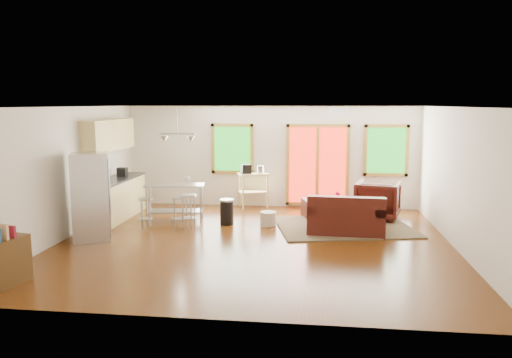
# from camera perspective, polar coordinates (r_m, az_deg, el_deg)

# --- Properties ---
(floor) EXTENTS (7.50, 7.00, 0.02)m
(floor) POSITION_cam_1_polar(r_m,az_deg,el_deg) (9.71, -0.21, -7.34)
(floor) COLOR #371A06
(floor) RESTS_ON ground
(ceiling) EXTENTS (7.50, 7.00, 0.02)m
(ceiling) POSITION_cam_1_polar(r_m,az_deg,el_deg) (9.34, -0.22, 8.31)
(ceiling) COLOR white
(ceiling) RESTS_ON ground
(back_wall) EXTENTS (7.50, 0.02, 2.60)m
(back_wall) POSITION_cam_1_polar(r_m,az_deg,el_deg) (12.90, 1.71, 2.57)
(back_wall) COLOR beige
(back_wall) RESTS_ON ground
(left_wall) EXTENTS (0.02, 7.00, 2.60)m
(left_wall) POSITION_cam_1_polar(r_m,az_deg,el_deg) (10.58, -20.88, 0.66)
(left_wall) COLOR beige
(left_wall) RESTS_ON ground
(right_wall) EXTENTS (0.02, 7.00, 2.60)m
(right_wall) POSITION_cam_1_polar(r_m,az_deg,el_deg) (9.72, 22.36, -0.08)
(right_wall) COLOR beige
(right_wall) RESTS_ON ground
(front_wall) EXTENTS (7.50, 0.02, 2.60)m
(front_wall) POSITION_cam_1_polar(r_m,az_deg,el_deg) (6.03, -4.37, -4.46)
(front_wall) COLOR beige
(front_wall) RESTS_ON ground
(window_left) EXTENTS (1.10, 0.05, 1.30)m
(window_left) POSITION_cam_1_polar(r_m,az_deg,el_deg) (12.96, -2.72, 3.48)
(window_left) COLOR #145714
(window_left) RESTS_ON back_wall
(french_doors) EXTENTS (1.60, 0.05, 2.10)m
(french_doors) POSITION_cam_1_polar(r_m,az_deg,el_deg) (12.82, 7.04, 1.57)
(french_doors) COLOR #B31E0F
(french_doors) RESTS_ON back_wall
(window_right) EXTENTS (1.10, 0.05, 1.30)m
(window_right) POSITION_cam_1_polar(r_m,az_deg,el_deg) (12.90, 14.66, 3.18)
(window_right) COLOR #145714
(window_right) RESTS_ON back_wall
(rug) EXTENTS (3.23, 2.73, 0.03)m
(rug) POSITION_cam_1_polar(r_m,az_deg,el_deg) (11.03, 10.02, -5.39)
(rug) COLOR #3E5236
(rug) RESTS_ON floor
(loveseat) EXTENTS (1.60, 0.96, 0.83)m
(loveseat) POSITION_cam_1_polar(r_m,az_deg,el_deg) (10.46, 10.22, -4.41)
(loveseat) COLOR black
(loveseat) RESTS_ON floor
(coffee_table) EXTENTS (1.15, 0.90, 0.41)m
(coffee_table) POSITION_cam_1_polar(r_m,az_deg,el_deg) (11.34, 9.98, -3.27)
(coffee_table) COLOR #37230E
(coffee_table) RESTS_ON floor
(armchair) EXTENTS (1.15, 1.10, 0.98)m
(armchair) POSITION_cam_1_polar(r_m,az_deg,el_deg) (11.89, 13.74, -2.15)
(armchair) COLOR black
(armchair) RESTS_ON floor
(ottoman) EXTENTS (0.78, 0.78, 0.43)m
(ottoman) POSITION_cam_1_polar(r_m,az_deg,el_deg) (11.85, 7.00, -3.36)
(ottoman) COLOR black
(ottoman) RESTS_ON floor
(pouf) EXTENTS (0.47, 0.47, 0.31)m
(pouf) POSITION_cam_1_polar(r_m,az_deg,el_deg) (10.99, 1.40, -4.56)
(pouf) COLOR beige
(pouf) RESTS_ON floor
(vase) EXTENTS (0.20, 0.21, 0.29)m
(vase) POSITION_cam_1_polar(r_m,az_deg,el_deg) (11.49, 9.30, -2.31)
(vase) COLOR silver
(vase) RESTS_ON coffee_table
(book) EXTENTS (0.22, 0.11, 0.30)m
(book) POSITION_cam_1_polar(r_m,az_deg,el_deg) (11.23, 11.22, -2.37)
(book) COLOR maroon
(book) RESTS_ON coffee_table
(cabinets) EXTENTS (0.64, 2.24, 2.30)m
(cabinets) POSITION_cam_1_polar(r_m,az_deg,el_deg) (12.03, -15.88, 0.01)
(cabinets) COLOR tan
(cabinets) RESTS_ON floor
(refrigerator) EXTENTS (0.88, 0.87, 1.72)m
(refrigerator) POSITION_cam_1_polar(r_m,az_deg,el_deg) (10.27, -18.29, -1.92)
(refrigerator) COLOR #B7BABC
(refrigerator) RESTS_ON floor
(island) EXTENTS (1.39, 0.72, 0.84)m
(island) POSITION_cam_1_polar(r_m,az_deg,el_deg) (11.54, -9.26, -1.90)
(island) COLOR #B7BABC
(island) RESTS_ON floor
(cup) EXTENTS (0.14, 0.12, 0.12)m
(cup) POSITION_cam_1_polar(r_m,az_deg,el_deg) (11.27, -7.85, 0.13)
(cup) COLOR white
(cup) RESTS_ON island
(bar_stool_a) EXTENTS (0.36, 0.36, 0.65)m
(bar_stool_a) POSITION_cam_1_polar(r_m,az_deg,el_deg) (11.01, -12.50, -3.00)
(bar_stool_a) COLOR #B7BABC
(bar_stool_a) RESTS_ON floor
(bar_stool_b) EXTENTS (0.42, 0.42, 0.70)m
(bar_stool_b) POSITION_cam_1_polar(r_m,az_deg,el_deg) (10.80, -8.84, -2.92)
(bar_stool_b) COLOR #B7BABC
(bar_stool_b) RESTS_ON floor
(bar_stool_c) EXTENTS (0.40, 0.40, 0.74)m
(bar_stool_c) POSITION_cam_1_polar(r_m,az_deg,el_deg) (10.80, -7.71, -2.74)
(bar_stool_c) COLOR #B7BABC
(bar_stool_c) RESTS_ON floor
(trash_can) EXTENTS (0.35, 0.35, 0.57)m
(trash_can) POSITION_cam_1_polar(r_m,az_deg,el_deg) (11.09, -3.36, -3.75)
(trash_can) COLOR black
(trash_can) RESTS_ON floor
(kitchen_cart) EXTENTS (0.86, 0.71, 1.13)m
(kitchen_cart) POSITION_cam_1_polar(r_m,az_deg,el_deg) (12.73, -0.41, 0.10)
(kitchen_cart) COLOR tan
(kitchen_cart) RESTS_ON floor
(bookshelf) EXTENTS (0.47, 0.85, 0.94)m
(bookshelf) POSITION_cam_1_polar(r_m,az_deg,el_deg) (8.25, -26.91, -8.48)
(bookshelf) COLOR #37230E
(bookshelf) RESTS_ON floor
(ceiling_flush) EXTENTS (0.35, 0.35, 0.12)m
(ceiling_flush) POSITION_cam_1_polar(r_m,az_deg,el_deg) (9.88, 9.56, 7.74)
(ceiling_flush) COLOR white
(ceiling_flush) RESTS_ON ceiling
(pendant_light) EXTENTS (0.80, 0.18, 0.79)m
(pendant_light) POSITION_cam_1_polar(r_m,az_deg,el_deg) (11.22, -8.96, 4.62)
(pendant_light) COLOR gray
(pendant_light) RESTS_ON ceiling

